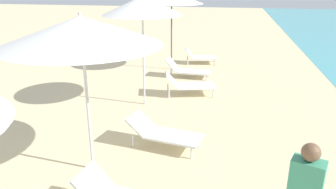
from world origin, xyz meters
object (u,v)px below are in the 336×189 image
Objects in this scene: umbrella_third at (81,31)px; umbrella_fourth at (142,6)px; lounger_farthest_shoreside at (200,56)px; lounger_fourth_shoreside at (189,84)px; lounger_farthest_inland at (187,70)px; lounger_third_shoreside at (163,133)px.

umbrella_third is 3.28m from umbrella_fourth.
lounger_farthest_shoreside is at bearing 77.31° from umbrella_fourth.
umbrella_third is 2.08× the size of lounger_farthest_shoreside.
lounger_fourth_shoreside is 1.01× the size of lounger_farthest_inland.
lounger_fourth_shoreside is at bearing 99.60° from lounger_third_shoreside.
umbrella_fourth reaches higher than lounger_third_shoreside.
lounger_third_shoreside reaches higher than lounger_farthest_shoreside.
lounger_fourth_shoreside is at bearing -98.01° from lounger_farthest_shoreside.
lounger_farthest_inland is (0.91, 6.02, -2.20)m from umbrella_third.
lounger_farthest_shoreside is at bearing 100.67° from lounger_third_shoreside.
lounger_fourth_shoreside reaches higher than lounger_farthest_shoreside.
lounger_third_shoreside is 3.20m from lounger_fourth_shoreside.
lounger_fourth_shoreside is 1.18× the size of lounger_farthest_shoreside.
lounger_farthest_shoreside is at bearing 85.88° from lounger_farthest_inland.
lounger_third_shoreside is 1.01× the size of lounger_fourth_shoreside.
lounger_farthest_shoreside is (1.06, 4.72, -2.30)m from umbrella_fourth.
lounger_third_shoreside is 4.99m from lounger_farthest_inland.
lounger_farthest_inland is at bearing 73.79° from umbrella_fourth.
lounger_fourth_shoreside reaches higher than lounger_third_shoreside.
lounger_third_shoreside is 1.19× the size of lounger_farthest_shoreside.
lounger_third_shoreside is at bearing -84.45° from lounger_farthest_inland.
umbrella_fourth is (-0.97, 2.25, 2.28)m from lounger_third_shoreside.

